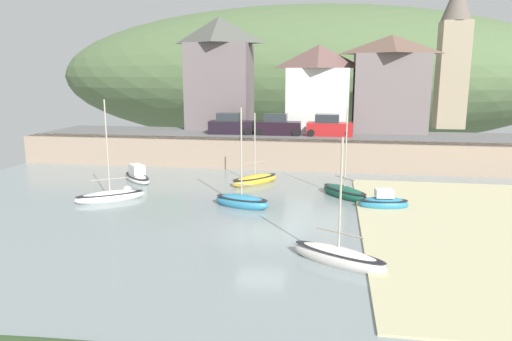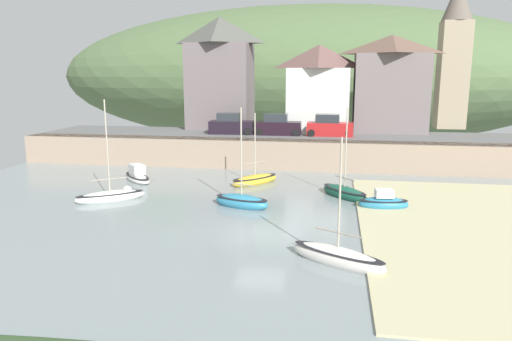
# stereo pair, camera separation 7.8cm
# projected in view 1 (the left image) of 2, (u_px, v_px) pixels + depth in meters

# --- Properties ---
(ground) EXTENTS (48.00, 41.00, 0.61)m
(ground) POSITION_uv_depth(u_px,v_px,m) (259.00, 331.00, 14.69)
(ground) COLOR gray
(quay_seawall) EXTENTS (48.00, 9.40, 2.40)m
(quay_seawall) POSITION_uv_depth(u_px,v_px,m) (292.00, 152.00, 40.84)
(quay_seawall) COLOR gray
(quay_seawall) RESTS_ON ground
(hillside_backdrop) EXTENTS (80.00, 44.00, 21.37)m
(hillside_backdrop) POSITION_uv_depth(u_px,v_px,m) (308.00, 76.00, 76.20)
(hillside_backdrop) COLOR #4F663F
(hillside_backdrop) RESTS_ON ground
(waterfront_building_left) EXTENTS (6.56, 5.05, 11.07)m
(waterfront_building_left) POSITION_uv_depth(u_px,v_px,m) (220.00, 72.00, 48.22)
(waterfront_building_left) COLOR #6B5F60
(waterfront_building_left) RESTS_ON ground
(waterfront_building_centre) EXTENTS (6.33, 4.39, 8.28)m
(waterfront_building_centre) POSITION_uv_depth(u_px,v_px,m) (318.00, 87.00, 46.94)
(waterfront_building_centre) COLOR silver
(waterfront_building_centre) RESTS_ON ground
(waterfront_building_right) EXTENTS (7.05, 5.78, 9.12)m
(waterfront_building_right) POSITION_uv_depth(u_px,v_px,m) (390.00, 83.00, 45.78)
(waterfront_building_right) COLOR slate
(waterfront_building_right) RESTS_ON ground
(church_with_spire) EXTENTS (3.00, 3.00, 14.82)m
(church_with_spire) POSITION_uv_depth(u_px,v_px,m) (454.00, 52.00, 48.02)
(church_with_spire) COLOR tan
(church_with_spire) RESTS_ON ground
(fishing_boat_green) EXTENTS (3.63, 3.99, 5.37)m
(fishing_boat_green) POSITION_uv_depth(u_px,v_px,m) (255.00, 180.00, 35.03)
(fishing_boat_green) COLOR gold
(fishing_boat_green) RESTS_ON ground
(dinghy_open_wooden) EXTENTS (3.54, 3.83, 6.04)m
(dinghy_open_wooden) POSITION_uv_depth(u_px,v_px,m) (344.00, 192.00, 31.21)
(dinghy_open_wooden) COLOR #17513D
(dinghy_open_wooden) RESTS_ON ground
(sailboat_far_left) EXTENTS (4.14, 3.43, 6.58)m
(sailboat_far_left) POSITION_uv_depth(u_px,v_px,m) (110.00, 196.00, 30.34)
(sailboat_far_left) COLOR white
(sailboat_far_left) RESTS_ON ground
(sailboat_blue_trim) EXTENTS (3.51, 3.65, 1.39)m
(sailboat_blue_trim) POSITION_uv_depth(u_px,v_px,m) (137.00, 176.00, 35.93)
(sailboat_blue_trim) COLOR white
(sailboat_blue_trim) RESTS_ON ground
(rowboat_small_beached) EXTENTS (4.34, 3.05, 5.66)m
(rowboat_small_beached) POSITION_uv_depth(u_px,v_px,m) (338.00, 257.00, 20.22)
(rowboat_small_beached) COLOR silver
(rowboat_small_beached) RESTS_ON ground
(sailboat_tall_mast) EXTENTS (3.79, 2.38, 6.22)m
(sailboat_tall_mast) POSITION_uv_depth(u_px,v_px,m) (242.00, 201.00, 28.96)
(sailboat_tall_mast) COLOR teal
(sailboat_tall_mast) RESTS_ON ground
(sailboat_white_hull) EXTENTS (3.04, 1.52, 1.37)m
(sailboat_white_hull) POSITION_uv_depth(u_px,v_px,m) (384.00, 203.00, 28.62)
(sailboat_white_hull) COLOR teal
(sailboat_white_hull) RESTS_ON ground
(parked_car_near_slipway) EXTENTS (4.18, 1.89, 1.95)m
(parked_car_near_slipway) POSITION_uv_depth(u_px,v_px,m) (231.00, 125.00, 44.52)
(parked_car_near_slipway) COLOR black
(parked_car_near_slipway) RESTS_ON ground
(parked_car_by_wall) EXTENTS (4.14, 1.82, 1.95)m
(parked_car_by_wall) POSITION_uv_depth(u_px,v_px,m) (278.00, 126.00, 43.82)
(parked_car_by_wall) COLOR black
(parked_car_by_wall) RESTS_ON ground
(parked_car_end_of_row) EXTENTS (4.16, 1.86, 1.95)m
(parked_car_end_of_row) POSITION_uv_depth(u_px,v_px,m) (329.00, 127.00, 43.08)
(parked_car_end_of_row) COLOR #AC1E20
(parked_car_end_of_row) RESTS_ON ground
(mooring_buoy) EXTENTS (0.61, 0.61, 0.61)m
(mooring_buoy) POSITION_uv_depth(u_px,v_px,m) (127.00, 190.00, 32.34)
(mooring_buoy) COLOR silver
(mooring_buoy) RESTS_ON ground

